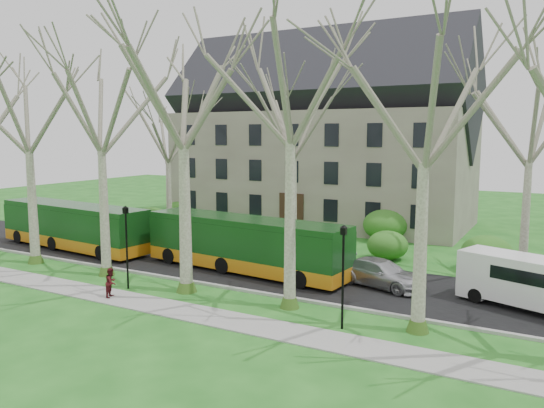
{
  "coord_description": "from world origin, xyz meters",
  "views": [
    {
      "loc": [
        13.73,
        -20.99,
        8.06
      ],
      "look_at": [
        0.44,
        3.0,
        4.44
      ],
      "focal_mm": 35.0,
      "sensor_mm": 36.0,
      "label": 1
    }
  ],
  "objects_px": {
    "van_a": "(523,282)",
    "pedestrian_b": "(111,282)",
    "bus_lead": "(73,226)",
    "sedan": "(381,273)",
    "bus_follow": "(245,244)"
  },
  "relations": [
    {
      "from": "van_a",
      "to": "pedestrian_b",
      "type": "distance_m",
      "value": 19.63
    },
    {
      "from": "bus_lead",
      "to": "sedan",
      "type": "bearing_deg",
      "value": 8.65
    },
    {
      "from": "pedestrian_b",
      "to": "sedan",
      "type": "bearing_deg",
      "value": -73.2
    },
    {
      "from": "bus_follow",
      "to": "van_a",
      "type": "distance_m",
      "value": 14.81
    },
    {
      "from": "bus_lead",
      "to": "bus_follow",
      "type": "height_order",
      "value": "bus_follow"
    },
    {
      "from": "pedestrian_b",
      "to": "bus_follow",
      "type": "bearing_deg",
      "value": -42.38
    },
    {
      "from": "bus_follow",
      "to": "pedestrian_b",
      "type": "relative_size",
      "value": 8.93
    },
    {
      "from": "bus_follow",
      "to": "pedestrian_b",
      "type": "height_order",
      "value": "bus_follow"
    },
    {
      "from": "sedan",
      "to": "bus_lead",
      "type": "bearing_deg",
      "value": 108.52
    },
    {
      "from": "sedan",
      "to": "pedestrian_b",
      "type": "height_order",
      "value": "pedestrian_b"
    },
    {
      "from": "bus_lead",
      "to": "pedestrian_b",
      "type": "relative_size",
      "value": 8.87
    },
    {
      "from": "sedan",
      "to": "pedestrian_b",
      "type": "bearing_deg",
      "value": 141.65
    },
    {
      "from": "bus_lead",
      "to": "sedan",
      "type": "height_order",
      "value": "bus_lead"
    },
    {
      "from": "van_a",
      "to": "pedestrian_b",
      "type": "bearing_deg",
      "value": -136.54
    },
    {
      "from": "sedan",
      "to": "bus_follow",
      "type": "bearing_deg",
      "value": 110.53
    }
  ]
}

